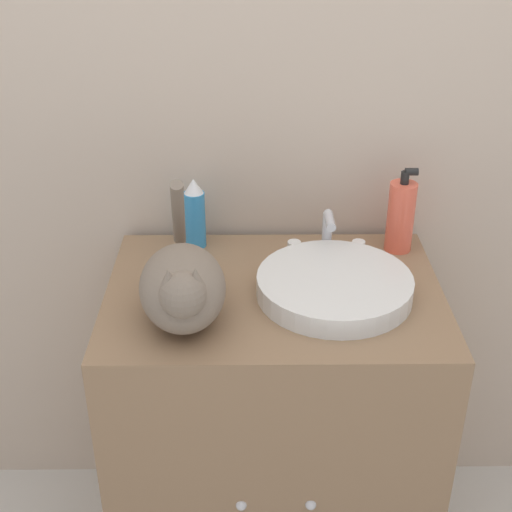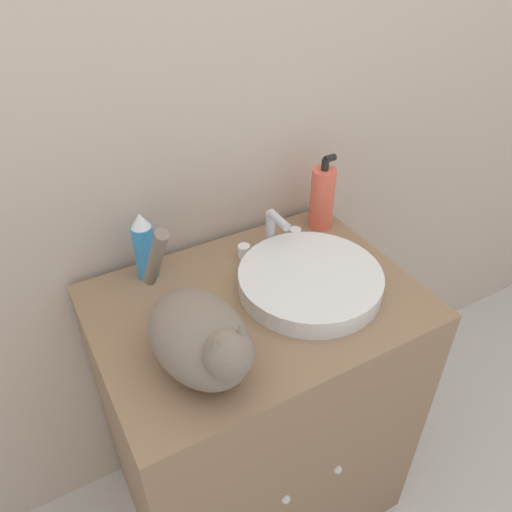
{
  "view_description": "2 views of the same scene",
  "coord_description": "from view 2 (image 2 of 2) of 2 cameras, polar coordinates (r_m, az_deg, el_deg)",
  "views": [
    {
      "loc": [
        -0.05,
        -1.08,
        1.68
      ],
      "look_at": [
        -0.04,
        0.27,
        0.92
      ],
      "focal_mm": 50.0,
      "sensor_mm": 36.0,
      "label": 1
    },
    {
      "loc": [
        -0.42,
        -0.48,
        1.62
      ],
      "look_at": [
        -0.01,
        0.26,
        0.98
      ],
      "focal_mm": 35.0,
      "sensor_mm": 36.0,
      "label": 2
    }
  ],
  "objects": [
    {
      "name": "wall_back",
      "position": [
        1.2,
        -7.59,
        18.92
      ],
      "size": [
        6.0,
        0.05,
        2.5
      ],
      "color": "#C6B29E",
      "rests_on": "ground_plane"
    },
    {
      "name": "vanity_cabinet",
      "position": [
        1.47,
        0.12,
        -17.31
      ],
      "size": [
        0.75,
        0.55,
        0.84
      ],
      "color": "#8C6B4C",
      "rests_on": "ground_plane"
    },
    {
      "name": "sink_basin",
      "position": [
        1.18,
        6.19,
        -2.79
      ],
      "size": [
        0.34,
        0.34,
        0.05
      ],
      "color": "white",
      "rests_on": "vanity_cabinet"
    },
    {
      "name": "faucet",
      "position": [
        1.29,
        1.83,
        2.56
      ],
      "size": [
        0.19,
        0.09,
        0.12
      ],
      "color": "silver",
      "rests_on": "vanity_cabinet"
    },
    {
      "name": "cat",
      "position": [
        0.97,
        -6.33,
        -9.17
      ],
      "size": [
        0.2,
        0.38,
        0.26
      ],
      "rotation": [
        0.0,
        0.0,
        -1.46
      ],
      "color": "#7A6B5B",
      "rests_on": "vanity_cabinet"
    },
    {
      "name": "soap_bottle",
      "position": [
        1.37,
        7.58,
        6.63
      ],
      "size": [
        0.07,
        0.07,
        0.21
      ],
      "color": "#EF6047",
      "rests_on": "vanity_cabinet"
    },
    {
      "name": "spray_bottle",
      "position": [
        1.21,
        -12.64,
        1.05
      ],
      "size": [
        0.05,
        0.05,
        0.18
      ],
      "color": "#338CCC",
      "rests_on": "vanity_cabinet"
    }
  ]
}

